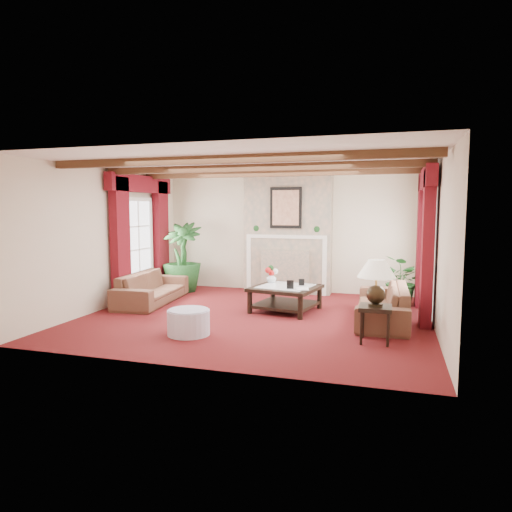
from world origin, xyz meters
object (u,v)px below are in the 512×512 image
(potted_palm, at_px, (182,272))
(coffee_table, at_px, (285,299))
(ottoman, at_px, (189,322))
(sofa_right, at_px, (382,297))
(side_table, at_px, (375,324))
(sofa_left, at_px, (152,283))

(potted_palm, xyz_separation_m, coffee_table, (2.78, -1.32, -0.22))
(potted_palm, bearing_deg, coffee_table, -25.42)
(ottoman, bearing_deg, potted_palm, 117.27)
(coffee_table, bearing_deg, ottoman, -106.88)
(sofa_right, xyz_separation_m, side_table, (-0.07, -1.32, -0.15))
(potted_palm, bearing_deg, side_table, -33.26)
(side_table, bearing_deg, sofa_left, 160.77)
(coffee_table, height_order, ottoman, coffee_table)
(coffee_table, distance_m, ottoman, 2.28)
(coffee_table, relative_size, side_table, 2.13)
(potted_palm, distance_m, ottoman, 3.77)
(sofa_right, bearing_deg, coffee_table, -101.23)
(potted_palm, relative_size, side_table, 3.05)
(potted_palm, height_order, coffee_table, potted_palm)
(sofa_left, xyz_separation_m, ottoman, (1.76, -1.98, -0.22))
(sofa_left, relative_size, side_table, 4.03)
(coffee_table, distance_m, side_table, 2.35)
(coffee_table, bearing_deg, potted_palm, 165.21)
(potted_palm, bearing_deg, ottoman, -62.73)
(sofa_left, relative_size, sofa_right, 1.01)
(sofa_left, relative_size, ottoman, 3.31)
(coffee_table, xyz_separation_m, ottoman, (-1.05, -2.03, -0.04))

